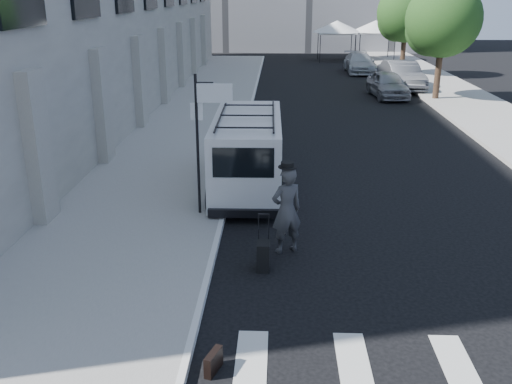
# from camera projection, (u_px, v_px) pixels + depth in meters

# --- Properties ---
(ground) EXTENTS (120.00, 120.00, 0.00)m
(ground) POSITION_uv_depth(u_px,v_px,m) (307.00, 279.00, 11.48)
(ground) COLOR black
(ground) RESTS_ON ground
(sidewalk_left) EXTENTS (4.50, 48.00, 0.15)m
(sidewalk_left) POSITION_uv_depth(u_px,v_px,m) (201.00, 113.00, 26.69)
(sidewalk_left) COLOR gray
(sidewalk_left) RESTS_ON ground
(sidewalk_right) EXTENTS (4.00, 56.00, 0.15)m
(sidewalk_right) POSITION_uv_depth(u_px,v_px,m) (462.00, 100.00, 29.95)
(sidewalk_right) COLOR gray
(sidewalk_right) RESTS_ON ground
(sign_pole) EXTENTS (1.03, 0.07, 3.50)m
(sign_pole) POSITION_uv_depth(u_px,v_px,m) (206.00, 116.00, 13.70)
(sign_pole) COLOR black
(sign_pole) RESTS_ON sidewalk_left
(tree_near) EXTENTS (3.80, 3.83, 6.03)m
(tree_near) POSITION_uv_depth(u_px,v_px,m) (440.00, 22.00, 28.85)
(tree_near) COLOR black
(tree_near) RESTS_ON ground
(tree_far) EXTENTS (3.80, 3.83, 6.03)m
(tree_far) POSITION_uv_depth(u_px,v_px,m) (404.00, 15.00, 37.32)
(tree_far) COLOR black
(tree_far) RESTS_ON ground
(tent_left) EXTENTS (4.00, 4.00, 3.20)m
(tent_left) POSITION_uv_depth(u_px,v_px,m) (337.00, 27.00, 46.21)
(tent_left) COLOR black
(tent_left) RESTS_ON ground
(tent_right) EXTENTS (4.00, 4.00, 3.20)m
(tent_right) POSITION_uv_depth(u_px,v_px,m) (376.00, 26.00, 46.56)
(tent_right) COLOR black
(tent_right) RESTS_ON ground
(businessman) EXTENTS (0.85, 0.74, 1.96)m
(businessman) POSITION_uv_depth(u_px,v_px,m) (287.00, 210.00, 12.40)
(businessman) COLOR #3C3C3E
(businessman) RESTS_ON ground
(briefcase) EXTENTS (0.26, 0.45, 0.34)m
(briefcase) POSITION_uv_depth(u_px,v_px,m) (214.00, 362.00, 8.66)
(briefcase) COLOR black
(briefcase) RESTS_ON ground
(suitcase) EXTENTS (0.26, 0.42, 1.17)m
(suitcase) POSITION_uv_depth(u_px,v_px,m) (263.00, 256.00, 11.81)
(suitcase) COLOR black
(suitcase) RESTS_ON ground
(cargo_van) EXTENTS (2.10, 5.73, 2.16)m
(cargo_van) POSITION_uv_depth(u_px,v_px,m) (248.00, 151.00, 16.42)
(cargo_van) COLOR silver
(cargo_van) RESTS_ON ground
(parked_car_a) EXTENTS (2.01, 4.26, 1.41)m
(parked_car_a) POSITION_uv_depth(u_px,v_px,m) (388.00, 84.00, 30.79)
(parked_car_a) COLOR gray
(parked_car_a) RESTS_ON ground
(parked_car_b) EXTENTS (2.10, 5.04, 1.62)m
(parked_car_b) POSITION_uv_depth(u_px,v_px,m) (402.00, 75.00, 33.27)
(parked_car_b) COLOR #505257
(parked_car_b) RESTS_ON ground
(parked_car_c) EXTENTS (1.99, 4.72, 1.36)m
(parked_car_c) POSITION_uv_depth(u_px,v_px,m) (360.00, 63.00, 40.03)
(parked_car_c) COLOR #B4B9BD
(parked_car_c) RESTS_ON ground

